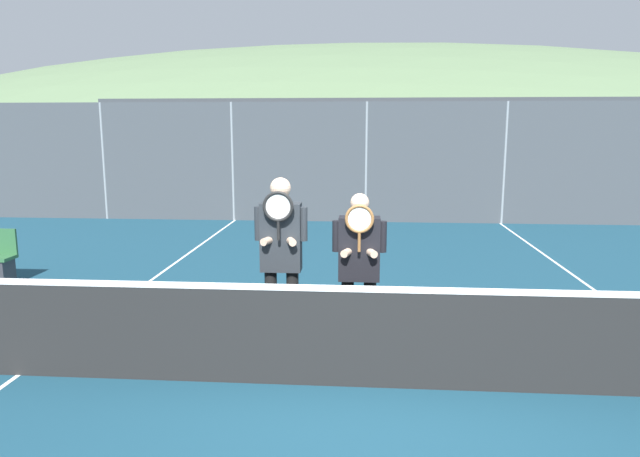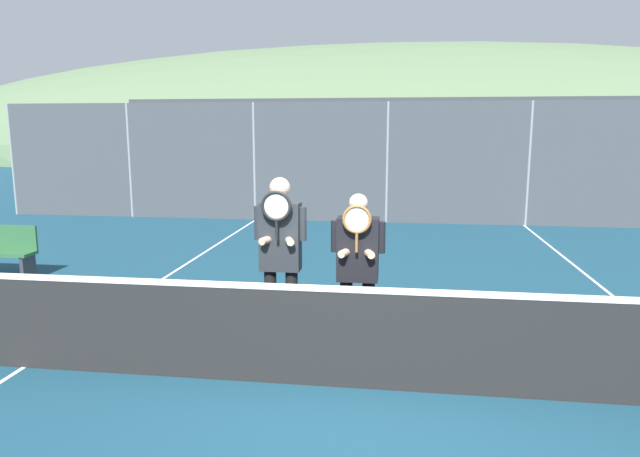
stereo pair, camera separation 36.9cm
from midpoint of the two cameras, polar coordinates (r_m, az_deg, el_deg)
The scene contains 12 objects.
ground_plane at distance 5.51m, azimuth 6.02°, elevation -15.62°, with size 120.00×120.00×0.00m, color navy.
hill_distant at distance 55.81m, azimuth 7.88°, elevation 7.52°, with size 97.81×54.34×19.02m.
clubhouse_building at distance 23.44m, azimuth 9.60°, elevation 8.33°, with size 21.16×5.50×3.42m.
fence_back at distance 14.46m, azimuth 7.46°, elevation 6.52°, with size 20.55×0.06×3.02m.
tennis_net at distance 5.31m, azimuth 6.13°, elevation -10.73°, with size 9.12×0.09×1.07m.
court_line_left_sideline at distance 9.02m, azimuth -15.38°, elevation -5.58°, with size 0.05×16.00×0.01m, color white.
court_line_right_sideline at distance 8.92m, azimuth 29.21°, elevation -6.70°, with size 0.05×16.00×0.01m, color white.
player_leftmost at distance 5.97m, azimuth -2.22°, elevation -2.25°, with size 0.55×0.34×1.88m.
player_center_left at distance 5.87m, azimuth 5.58°, elevation -3.52°, with size 0.56×0.34×1.73m.
car_far_left at distance 18.69m, azimuth -12.20°, elevation 5.25°, with size 4.07×1.93×1.73m.
car_left_of_center at distance 17.35m, azimuth 3.75°, elevation 5.07°, with size 4.74×1.98×1.70m.
car_center at distance 18.03m, azimuth 20.92°, elevation 4.57°, with size 4.37×2.08×1.67m.
Camera 2 is at (0.31, -4.94, 2.38)m, focal length 32.00 mm.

